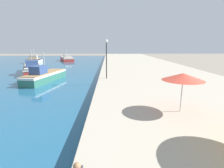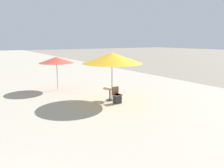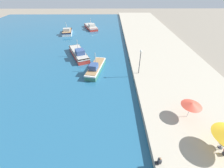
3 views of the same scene
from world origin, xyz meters
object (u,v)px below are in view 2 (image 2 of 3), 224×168
at_px(cafe_umbrella_pink, 112,58).
at_px(cafe_table, 110,91).
at_px(cafe_chair_right, 117,98).
at_px(cafe_umbrella_white, 57,60).
at_px(cafe_chair_left, 117,97).

xyz_separation_m(cafe_umbrella_pink, cafe_table, (-0.04, 0.17, -1.95)).
distance_m(cafe_table, cafe_chair_right, 0.75).
bearing_deg(cafe_umbrella_white, cafe_umbrella_pink, -68.94).
relative_size(cafe_umbrella_white, cafe_table, 3.03).
xyz_separation_m(cafe_umbrella_white, cafe_table, (1.69, -4.32, -1.59)).
bearing_deg(cafe_umbrella_pink, cafe_chair_left, -89.60).
bearing_deg(cafe_chair_right, cafe_umbrella_white, -71.68).
xyz_separation_m(cafe_umbrella_pink, cafe_umbrella_white, (-1.73, 4.49, -0.36)).
bearing_deg(cafe_chair_left, cafe_table, -90.00).
bearing_deg(cafe_umbrella_pink, cafe_chair_right, -93.67).
bearing_deg(cafe_umbrella_pink, cafe_umbrella_white, 111.06).
distance_m(cafe_umbrella_pink, cafe_chair_right, 2.23).
xyz_separation_m(cafe_umbrella_pink, cafe_chair_right, (-0.04, -0.55, -2.16)).
height_order(cafe_umbrella_pink, cafe_table, cafe_umbrella_pink).
distance_m(cafe_umbrella_pink, cafe_chair_left, 2.23).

